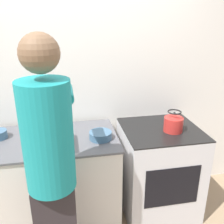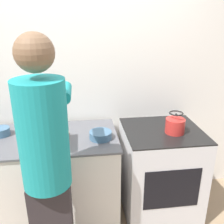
# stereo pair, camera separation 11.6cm
# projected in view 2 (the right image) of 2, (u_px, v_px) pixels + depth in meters

# --- Properties ---
(wall_back) EXTENTS (8.00, 0.05, 2.60)m
(wall_back) POSITION_uv_depth(u_px,v_px,m) (73.00, 81.00, 2.47)
(wall_back) COLOR white
(wall_back) RESTS_ON ground_plane
(counter) EXTENTS (1.56, 0.70, 0.89)m
(counter) POSITION_uv_depth(u_px,v_px,m) (34.00, 181.00, 2.34)
(counter) COLOR silver
(counter) RESTS_ON ground_plane
(oven) EXTENTS (0.72, 0.68, 0.90)m
(oven) POSITION_uv_depth(u_px,v_px,m) (160.00, 171.00, 2.49)
(oven) COLOR silver
(oven) RESTS_ON ground_plane
(person) EXTENTS (0.36, 0.59, 1.82)m
(person) POSITION_uv_depth(u_px,v_px,m) (46.00, 162.00, 1.63)
(person) COLOR #2D272A
(person) RESTS_ON ground_plane
(cutting_board) EXTENTS (0.31, 0.19, 0.02)m
(cutting_board) POSITION_uv_depth(u_px,v_px,m) (51.00, 138.00, 2.17)
(cutting_board) COLOR tan
(cutting_board) RESTS_ON counter
(knife) EXTENTS (0.18, 0.07, 0.01)m
(knife) POSITION_uv_depth(u_px,v_px,m) (50.00, 137.00, 2.16)
(knife) COLOR silver
(knife) RESTS_ON cutting_board
(kettle) EXTENTS (0.18, 0.18, 0.20)m
(kettle) POSITION_uv_depth(u_px,v_px,m) (175.00, 124.00, 2.25)
(kettle) COLOR red
(kettle) RESTS_ON oven
(bowl_prep) EXTENTS (0.15, 0.15, 0.07)m
(bowl_prep) POSITION_uv_depth(u_px,v_px,m) (1.00, 132.00, 2.23)
(bowl_prep) COLOR #426684
(bowl_prep) RESTS_ON counter
(bowl_mixing) EXTENTS (0.20, 0.20, 0.07)m
(bowl_mixing) POSITION_uv_depth(u_px,v_px,m) (101.00, 135.00, 2.17)
(bowl_mixing) COLOR #426684
(bowl_mixing) RESTS_ON counter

